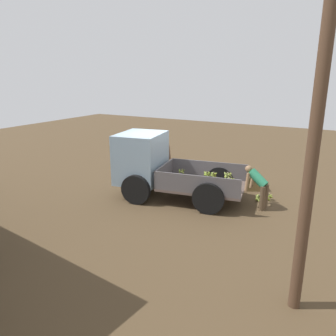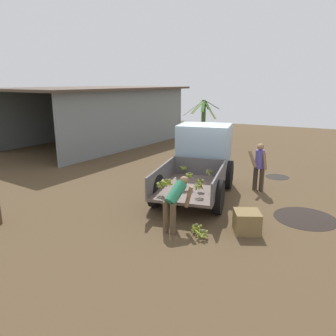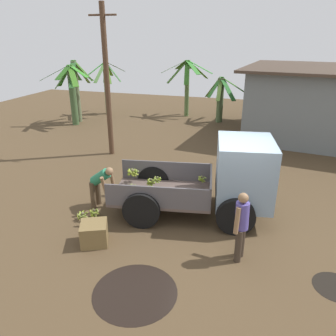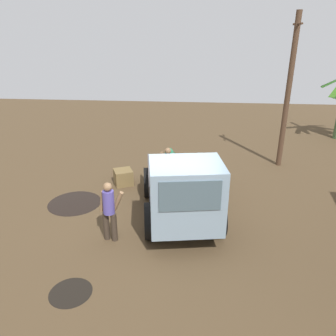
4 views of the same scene
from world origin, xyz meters
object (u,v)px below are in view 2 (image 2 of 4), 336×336
at_px(cargo_truck, 202,156).
at_px(wooden_crate_0, 247,222).
at_px(person_foreground_visitor, 259,165).
at_px(person_worker_loading, 175,200).
at_px(banana_bunch_on_ground_0, 196,228).
at_px(banana_bunch_on_ground_1, 202,233).

height_order(cargo_truck, wooden_crate_0, cargo_truck).
distance_m(cargo_truck, person_foreground_visitor, 1.94).
height_order(cargo_truck, person_worker_loading, cargo_truck).
xyz_separation_m(cargo_truck, wooden_crate_0, (-2.79, -2.26, -0.85)).
relative_size(person_foreground_visitor, wooden_crate_0, 2.66).
bearing_deg(person_worker_loading, wooden_crate_0, -55.70).
bearing_deg(wooden_crate_0, cargo_truck, 38.99).
height_order(person_foreground_visitor, banana_bunch_on_ground_0, person_foreground_visitor).
xyz_separation_m(person_foreground_visitor, banana_bunch_on_ground_1, (-4.16, 0.43, -0.76)).
bearing_deg(person_worker_loading, banana_bunch_on_ground_1, -89.82).
bearing_deg(banana_bunch_on_ground_0, cargo_truck, 19.05).
distance_m(cargo_truck, banana_bunch_on_ground_1, 4.00).
bearing_deg(banana_bunch_on_ground_1, banana_bunch_on_ground_0, 47.18).
bearing_deg(person_foreground_visitor, cargo_truck, -62.01).
height_order(person_foreground_visitor, person_worker_loading, person_foreground_visitor).
bearing_deg(cargo_truck, banana_bunch_on_ground_1, -168.11).
height_order(cargo_truck, banana_bunch_on_ground_0, cargo_truck).
bearing_deg(banana_bunch_on_ground_0, wooden_crate_0, -61.02).
bearing_deg(banana_bunch_on_ground_0, banana_bunch_on_ground_1, -132.82).
distance_m(banana_bunch_on_ground_0, wooden_crate_0, 1.25).
bearing_deg(person_worker_loading, person_foreground_visitor, -4.38).
relative_size(cargo_truck, wooden_crate_0, 7.32).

